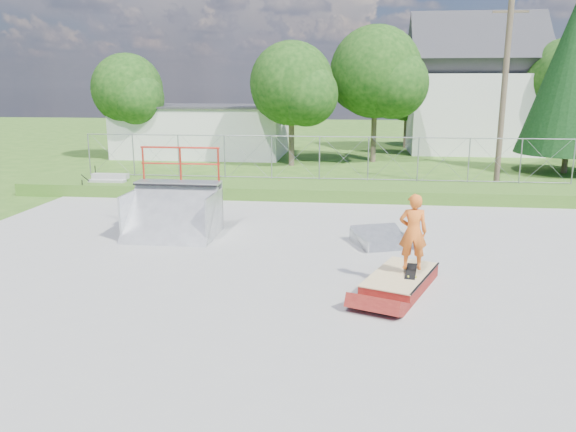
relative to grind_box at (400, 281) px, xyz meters
name	(u,v)px	position (x,y,z in m)	size (l,w,h in m)	color
ground	(291,273)	(-2.50, 0.79, -0.17)	(120.00, 120.00, 0.00)	#315B1A
concrete_pad	(291,272)	(-2.50, 0.79, -0.15)	(20.00, 16.00, 0.04)	#969693
grass_berm	(317,190)	(-2.50, 10.29, 0.08)	(24.00, 3.00, 0.50)	#315B1A
grind_box	(400,281)	(0.00, 0.00, 0.00)	(1.88, 2.55, 0.34)	maroon
quarter_pipe	(171,195)	(-6.29, 3.49, 1.10)	(2.54, 2.15, 2.54)	#999BA0
flat_bank_ramp	(382,239)	(-0.25, 3.32, 0.04)	(1.38, 1.47, 0.42)	#999BA0
skateboard	(411,272)	(0.22, 0.02, 0.22)	(0.22, 0.80, 0.02)	black
skater	(413,235)	(0.22, 0.02, 1.04)	(0.60, 0.40, 1.66)	orange
concrete_stairs	(106,185)	(-11.00, 9.49, 0.23)	(1.50, 1.60, 0.80)	#969693
chain_link_fence	(319,158)	(-2.50, 11.29, 1.23)	(20.00, 0.06, 1.80)	gray
utility_building_flat	(204,131)	(-10.50, 22.79, 1.33)	(10.00, 6.00, 3.00)	#B8B8B4
gable_house	(473,93)	(6.50, 26.79, 3.66)	(8.40, 6.08, 8.94)	#B8B8B4
utility_pole	(504,93)	(5.00, 12.79, 3.83)	(0.24, 0.24, 8.00)	#4F3F31
tree_left_near	(296,87)	(-4.25, 18.62, 4.07)	(4.76, 4.48, 6.65)	#4F3F31
tree_center	(381,75)	(0.29, 20.60, 4.67)	(5.44, 5.12, 7.60)	#4F3F31
tree_left_far	(130,92)	(-14.27, 20.63, 3.76)	(4.42, 4.16, 6.18)	#4F3F31
tree_right_far	(571,81)	(11.77, 24.61, 4.37)	(5.10, 4.80, 7.12)	#4F3F31
tree_back_mid	(411,95)	(2.71, 28.64, 3.46)	(4.08, 3.84, 5.70)	#4F3F31
conifer_tree	(575,70)	(9.50, 17.79, 4.88)	(5.04, 5.04, 9.10)	#4F3F31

